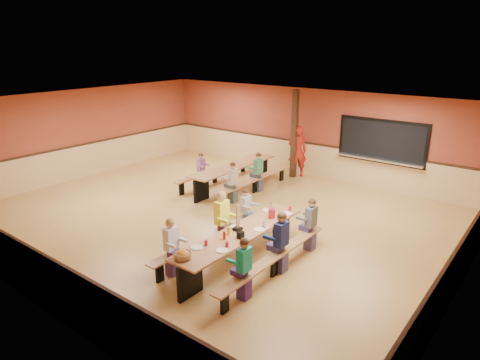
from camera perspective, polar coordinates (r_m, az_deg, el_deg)
The scene contains 23 objects.
ground at distance 11.58m, azimuth -3.44°, elevation -4.92°, with size 12.00×12.00×0.00m, color #A2773D.
room_envelope at distance 11.32m, azimuth -3.50°, elevation -1.70°, with size 12.04×10.04×3.02m.
kitchen_pass_through at distance 14.03m, azimuth 18.35°, elevation 4.68°, with size 2.78×0.28×1.38m.
structural_post at distance 14.67m, azimuth 7.26°, elevation 6.05°, with size 0.18×0.18×3.00m, color black.
cafeteria_table_main at distance 9.03m, azimuth 0.19°, elevation -8.12°, with size 1.91×3.70×0.74m.
cafeteria_table_second at distance 13.69m, azimuth -0.80°, elevation 1.12°, with size 1.91×3.70×0.74m.
seated_child_white_left at distance 8.69m, azimuth -9.13°, elevation -8.85°, with size 0.37×0.30×1.21m, color white, non-canonical shape.
seated_adult_yellow at distance 9.68m, azimuth -2.44°, elevation -5.34°, with size 0.43×0.35×1.33m, color #FBF837, non-canonical shape.
seated_child_grey_left at distance 10.37m, azimuth 0.78°, elevation -4.26°, with size 0.34×0.28×1.15m, color #B3B3B3, non-canonical shape.
seated_child_teal_right at distance 7.86m, azimuth 0.56°, elevation -11.81°, with size 0.36×0.29×1.19m, color teal, non-canonical shape.
seated_child_navy_right at distance 8.73m, azimuth 5.50°, elevation -8.33°, with size 0.40×0.33×1.28m, color #161E4F, non-canonical shape.
seated_child_char_right at distance 9.72m, azimuth 9.42°, elevation -5.91°, with size 0.37×0.30×1.20m, color #51575B, non-canonical shape.
seated_child_purple_sec at distance 13.73m, azimuth -5.20°, elevation 1.25°, with size 0.33×0.27×1.13m, color #8D5789, non-canonical shape.
seated_child_green_sec at distance 13.33m, azimuth 2.46°, elevation 1.02°, with size 0.37×0.31×1.22m, color #3B7F58, non-canonical shape.
seated_child_tan_sec at distance 12.37m, azimuth -0.97°, elevation -0.40°, with size 0.36×0.30×1.20m, color #B4A68E, non-canonical shape.
standing_woman at distance 14.91m, azimuth 7.65°, elevation 3.82°, with size 0.65×0.43×1.78m, color #B12014.
punch_pitcher at distance 9.58m, azimuth 4.26°, elevation -4.46°, with size 0.16×0.16×0.22m, color #AE1729.
chip_bowl at distance 7.93m, azimuth -7.66°, elevation -9.88°, with size 0.32×0.32×0.15m, color orange, non-canonical shape.
napkin_dispenser at distance 8.64m, azimuth 0.07°, elevation -7.33°, with size 0.10×0.14×0.13m, color black.
condiment_mustard at distance 8.76m, azimuth -1.54°, elevation -6.81°, with size 0.06×0.06×0.17m, color yellow.
condiment_ketchup at distance 8.58m, azimuth -2.11°, elevation -7.39°, with size 0.06×0.06×0.17m, color #B2140F.
table_paddle at distance 8.94m, azimuth -0.31°, elevation -5.91°, with size 0.16×0.16×0.56m.
place_settings at distance 8.91m, azimuth 0.20°, elevation -6.57°, with size 0.65×3.30×0.11m, color beige, non-canonical shape.
Camera 1 is at (7.06, -7.99, 4.50)m, focal length 32.00 mm.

